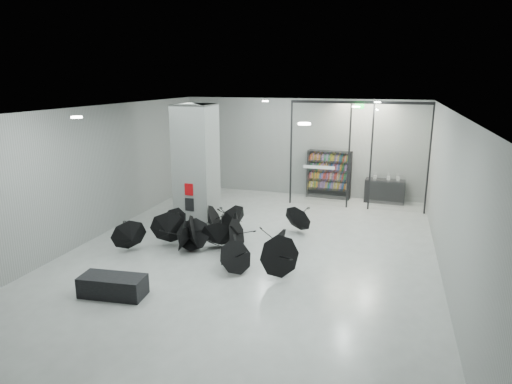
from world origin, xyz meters
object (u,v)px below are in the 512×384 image
(bench, at_px, (113,286))
(shop_counter, at_px, (385,191))
(bookshelf, at_px, (329,175))
(umbrella_cluster, at_px, (215,238))
(column, at_px, (196,166))

(bench, xyz_separation_m, shop_counter, (5.69, 9.97, 0.22))
(bookshelf, height_order, umbrella_cluster, bookshelf)
(shop_counter, bearing_deg, bookshelf, -179.24)
(shop_counter, bearing_deg, bench, -116.85)
(bookshelf, height_order, shop_counter, bookshelf)
(bench, relative_size, bookshelf, 0.76)
(column, height_order, umbrella_cluster, column)
(column, height_order, bookshelf, column)
(shop_counter, bearing_deg, column, -139.10)
(bookshelf, relative_size, shop_counter, 1.27)
(bookshelf, bearing_deg, umbrella_cluster, -104.78)
(bench, bearing_deg, bookshelf, 65.44)
(bench, distance_m, shop_counter, 11.48)
(column, xyz_separation_m, bookshelf, (3.72, 4.75, -1.03))
(shop_counter, xyz_separation_m, umbrella_cluster, (-4.59, -6.55, -0.15))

